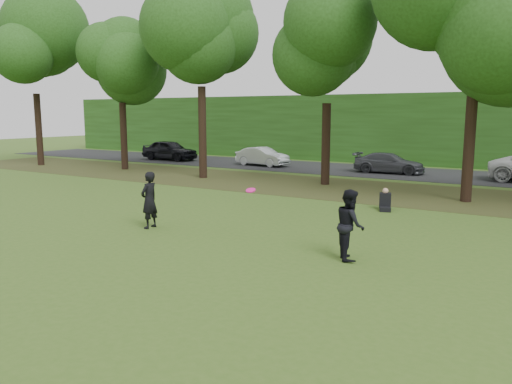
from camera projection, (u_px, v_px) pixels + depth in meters
The scene contains 10 objects.
ground at pixel (211, 261), 12.35m from camera, with size 120.00×120.00×0.00m, color #38581B.
leaf_litter at pixel (377, 191), 23.31m from camera, with size 60.00×7.00×0.01m, color #483319.
street at pixel (418, 174), 30.06m from camera, with size 70.00×7.00×0.02m, color black.
far_hedge at pixel (441, 129), 34.73m from camera, with size 70.00×3.00×5.00m, color #204313.
player_left at pixel (149, 200), 15.77m from camera, with size 0.66×0.43×1.81m, color black.
player_right at pixel (350, 224), 12.40m from camera, with size 0.86×0.67×1.77m, color black.
parked_cars at pixel (397, 162), 29.84m from camera, with size 37.86×2.73×1.55m.
frisbee at pixel (251, 190), 13.75m from camera, with size 0.30×0.29×0.12m.
seated_person at pixel (385, 202), 18.83m from camera, with size 0.63×0.82×0.83m.
tree_line at pixel (375, 17), 22.21m from camera, with size 55.30×7.90×12.31m.
Camera 1 is at (7.16, -9.61, 3.63)m, focal length 35.00 mm.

